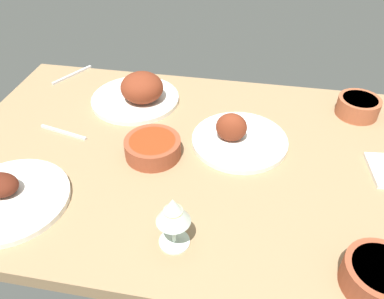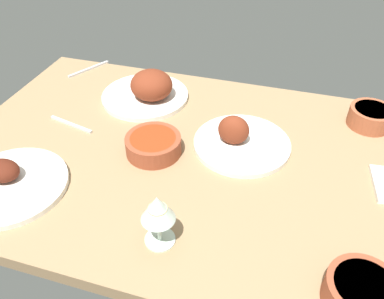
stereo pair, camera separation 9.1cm
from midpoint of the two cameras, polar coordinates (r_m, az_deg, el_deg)
dining_table at (r=111.44cm, az=2.33°, el=-1.67°), size 140.00×90.00×4.00cm
plate_far_side at (r=108.42cm, az=-23.44°, el=-4.58°), size 29.19×29.19×6.74cm
plate_near_viewer at (r=132.58cm, az=-4.48°, el=8.79°), size 29.87×29.87×11.14cm
plate_center_main at (r=113.33cm, az=9.35°, el=1.35°), size 28.39×28.39×10.13cm
bowl_sauce at (r=109.39cm, az=-3.42°, el=0.69°), size 15.97×15.97×5.26cm
bowl_potatoes at (r=86.52cm, az=26.93°, el=-18.68°), size 14.48×14.48×6.17cm
bowl_onions at (r=134.24cm, az=26.83°, el=4.37°), size 13.42×13.42×6.01cm
wine_glass at (r=81.63cm, az=-1.92°, el=-9.21°), size 7.60×7.60×14.00cm
fork_loose at (r=125.87cm, az=-15.59°, el=3.56°), size 16.41×4.65×0.80cm
spoon_loose at (r=157.11cm, az=-13.49°, el=11.52°), size 9.31×16.22×0.80cm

